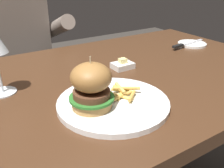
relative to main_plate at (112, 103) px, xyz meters
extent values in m
cube|color=#472B19|center=(0.00, 0.16, -0.03)|extent=(1.48, 0.77, 0.04)
cylinder|color=#472B19|center=(0.69, 0.49, -0.40)|extent=(0.06, 0.06, 0.70)
cylinder|color=white|center=(0.00, 0.00, 0.00)|extent=(0.28, 0.28, 0.01)
cylinder|color=#B78447|center=(-0.06, 0.00, 0.02)|extent=(0.10, 0.10, 0.02)
cylinder|color=#2D7028|center=(-0.06, 0.00, 0.03)|extent=(0.11, 0.11, 0.01)
cylinder|color=brown|center=(-0.06, 0.00, 0.04)|extent=(0.09, 0.09, 0.02)
ellipsoid|color=#9C6A35|center=(-0.06, 0.00, 0.08)|extent=(0.10, 0.10, 0.07)
cylinder|color=#CCB78C|center=(-0.06, 0.00, 0.11)|extent=(0.00, 0.00, 0.05)
cylinder|color=#EABC5B|center=(0.03, 0.00, 0.01)|extent=(0.04, 0.06, 0.01)
cylinder|color=#E0B251|center=(0.05, 0.03, 0.01)|extent=(0.04, 0.04, 0.01)
cylinder|color=gold|center=(0.03, 0.00, 0.01)|extent=(0.07, 0.02, 0.01)
cylinder|color=#E0B251|center=(0.04, 0.01, 0.01)|extent=(0.06, 0.04, 0.01)
cylinder|color=#EABC5B|center=(0.04, 0.01, 0.01)|extent=(0.05, 0.03, 0.01)
cylinder|color=gold|center=(0.05, -0.02, 0.02)|extent=(0.05, 0.04, 0.01)
cylinder|color=#EABC5B|center=(0.04, 0.02, 0.02)|extent=(0.02, 0.06, 0.01)
cylinder|color=gold|center=(0.05, 0.01, 0.02)|extent=(0.07, 0.05, 0.01)
cylinder|color=#E0B251|center=(0.04, 0.02, 0.02)|extent=(0.01, 0.05, 0.01)
cylinder|color=silver|center=(-0.22, 0.22, -0.01)|extent=(0.07, 0.07, 0.00)
cylinder|color=white|center=(0.60, 0.26, 0.00)|extent=(0.13, 0.13, 0.01)
cube|color=silver|center=(0.60, 0.26, 0.01)|extent=(0.15, 0.03, 0.00)
cube|color=black|center=(0.50, 0.25, 0.01)|extent=(0.06, 0.02, 0.01)
cube|color=white|center=(0.17, 0.20, 0.00)|extent=(0.07, 0.05, 0.02)
cube|color=#F4E58C|center=(0.17, 0.20, 0.02)|extent=(0.02, 0.02, 0.02)
cube|color=#282833|center=(-0.07, 0.83, -0.52)|extent=(0.30, 0.22, 0.46)
cube|color=#72665B|center=(-0.07, 0.83, -0.03)|extent=(0.36, 0.20, 0.52)
cylinder|color=#72665B|center=(0.15, 0.75, 0.03)|extent=(0.07, 0.34, 0.18)
camera|label=1|loc=(-0.30, -0.46, 0.31)|focal=40.00mm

